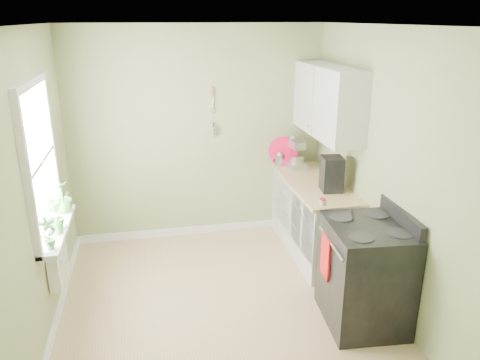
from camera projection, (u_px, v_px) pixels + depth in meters
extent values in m
cube|color=tan|center=(223.00, 310.00, 4.68)|extent=(3.20, 3.60, 0.02)
cube|color=white|center=(219.00, 24.00, 3.78)|extent=(3.20, 3.60, 0.02)
cube|color=#9AA36F|center=(198.00, 135.00, 5.91)|extent=(3.20, 0.02, 2.70)
cube|color=#9AA36F|center=(32.00, 195.00, 3.93)|extent=(0.02, 3.60, 2.70)
cube|color=#9AA36F|center=(385.00, 171.00, 4.54)|extent=(0.02, 3.60, 2.70)
cube|color=white|center=(314.00, 219.00, 5.70)|extent=(0.60, 1.60, 0.87)
cube|color=#D3B481|center=(315.00, 184.00, 5.55)|extent=(0.64, 1.60, 0.04)
cube|color=white|center=(328.00, 101.00, 5.35)|extent=(0.35, 1.40, 0.80)
cube|color=white|center=(38.00, 162.00, 4.14)|extent=(0.02, 1.00, 1.30)
cube|color=white|center=(29.00, 83.00, 3.92)|extent=(0.06, 1.14, 0.07)
cube|color=white|center=(51.00, 232.00, 4.37)|extent=(0.06, 1.14, 0.07)
cube|color=white|center=(41.00, 162.00, 4.15)|extent=(0.04, 1.00, 0.04)
cube|color=white|center=(58.00, 230.00, 4.38)|extent=(0.18, 1.14, 0.04)
cube|color=white|center=(58.00, 264.00, 4.43)|extent=(0.12, 0.50, 0.35)
cylinder|color=#D3B481|center=(213.00, 93.00, 5.74)|extent=(0.02, 0.02, 0.10)
cylinder|color=silver|center=(213.00, 103.00, 5.78)|extent=(0.01, 0.01, 0.16)
cylinder|color=silver|center=(214.00, 130.00, 5.89)|extent=(0.01, 0.14, 0.14)
cube|color=black|center=(365.00, 276.00, 4.36)|extent=(0.76, 0.86, 0.96)
cube|color=black|center=(369.00, 227.00, 4.20)|extent=(0.76, 0.86, 0.03)
cube|color=black|center=(402.00, 217.00, 4.23)|extent=(0.13, 0.81, 0.15)
cylinder|color=#B2B2B7|center=(331.00, 243.00, 4.17)|extent=(0.08, 0.66, 0.02)
cube|color=#AD1315|center=(325.00, 257.00, 4.33)|extent=(0.04, 0.24, 0.41)
cube|color=#B2B2B7|center=(296.00, 164.00, 6.08)|extent=(0.23, 0.32, 0.08)
cube|color=#B2B2B7|center=(293.00, 151.00, 6.15)|extent=(0.13, 0.09, 0.22)
cube|color=#B2B2B7|center=(296.00, 144.00, 6.01)|extent=(0.17, 0.31, 0.10)
sphere|color=#B2B2B7|center=(293.00, 139.00, 6.10)|extent=(0.12, 0.12, 0.12)
cylinder|color=silver|center=(297.00, 161.00, 6.00)|extent=(0.17, 0.17, 0.14)
cylinder|color=silver|center=(279.00, 160.00, 6.14)|extent=(0.11, 0.11, 0.15)
cone|color=silver|center=(279.00, 153.00, 6.11)|extent=(0.11, 0.11, 0.04)
cylinder|color=silver|center=(273.00, 159.00, 6.12)|extent=(0.10, 0.05, 0.08)
cube|color=black|center=(332.00, 174.00, 5.22)|extent=(0.25, 0.27, 0.39)
cylinder|color=black|center=(328.00, 184.00, 5.25)|extent=(0.12, 0.12, 0.13)
cylinder|color=#C50D38|center=(283.00, 151.00, 6.11)|extent=(0.38, 0.18, 0.38)
cylinder|color=beige|center=(323.00, 202.00, 4.85)|extent=(0.06, 0.06, 0.06)
cylinder|color=#C50D38|center=(323.00, 199.00, 4.84)|extent=(0.07, 0.07, 0.01)
imported|color=#35692E|center=(48.00, 233.00, 3.92)|extent=(0.19, 0.18, 0.30)
imported|color=#35692E|center=(54.00, 217.00, 4.22)|extent=(0.23, 0.22, 0.32)
imported|color=#35692E|center=(63.00, 196.00, 4.67)|extent=(0.24, 0.24, 0.33)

